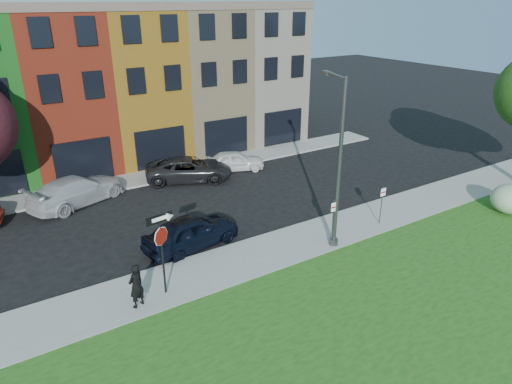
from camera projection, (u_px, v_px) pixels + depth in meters
ground at (311, 285)px, 18.41m from camera, size 120.00×120.00×0.00m
sidewalk_near at (305, 240)px, 21.71m from camera, size 40.00×3.00×0.12m
sidewalk_far at (124, 182)px, 28.60m from camera, size 40.00×2.40×0.12m
rowhouse_block at (96, 87)px, 31.73m from camera, size 30.00×10.12×10.00m
stop_sign at (161, 238)px, 16.83m from camera, size 1.05×0.19×3.38m
man at (136, 286)px, 16.64m from camera, size 0.96×0.90×1.77m
sedan_near at (191, 232)px, 20.98m from camera, size 3.25×5.14×1.56m
parked_car_silver at (77, 190)px, 25.46m from camera, size 6.32×7.17×1.60m
parked_car_dark at (189, 169)px, 28.78m from camera, size 6.40×7.18×1.49m
parked_car_white at (235, 161)px, 30.53m from camera, size 4.13×4.93×1.33m
street_lamp at (337, 164)px, 19.91m from camera, size 1.09×2.49×7.68m
parking_sign_a at (333, 218)px, 20.59m from camera, size 0.32×0.09×2.29m
parking_sign_b at (382, 201)px, 22.72m from camera, size 0.32×0.08×2.01m
shrub at (509, 199)px, 24.16m from camera, size 1.85×1.85×1.58m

